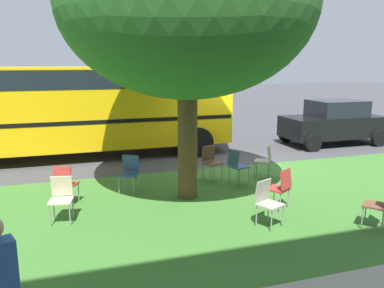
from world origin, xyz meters
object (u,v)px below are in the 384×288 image
object	(u,v)px
chair_0	(65,182)
parked_car	(333,122)
chair_1	(281,186)
chair_2	(380,202)
chair_7	(61,196)
chair_8	(265,158)
chair_3	(267,200)
street_tree	(187,4)
chair_6	(130,171)
chair_5	(211,160)
school_bus	(67,103)
chair_4	(237,164)

from	to	relation	value
chair_0	parked_car	distance (m)	10.27
chair_1	chair_2	xyz separation A→B (m)	(-1.23, 1.39, 0.00)
chair_7	chair_8	size ratio (longest dim) A/B	1.00
chair_3	parked_car	xyz separation A→B (m)	(-5.99, -6.01, 0.32)
street_tree	chair_3	bearing A→B (deg)	114.50
chair_6	parked_car	size ratio (longest dim) A/B	0.24
chair_0	parked_car	world-z (taller)	parked_car
chair_5	chair_8	world-z (taller)	same
chair_5	chair_8	distance (m)	1.46
parked_car	chair_0	bearing A→B (deg)	21.09
chair_2	chair_5	bearing A→B (deg)	-64.82
street_tree	chair_2	bearing A→B (deg)	135.77
chair_0	chair_2	world-z (taller)	same
chair_5	chair_8	size ratio (longest dim) A/B	1.00
street_tree	chair_8	world-z (taller)	street_tree
chair_2	chair_6	bearing A→B (deg)	-40.78
chair_0	chair_6	world-z (taller)	same
chair_0	chair_6	distance (m)	1.52
chair_2	chair_8	size ratio (longest dim) A/B	1.00
chair_2	chair_8	distance (m)	3.63
chair_6	chair_7	xyz separation A→B (m)	(1.52, 1.35, 0.00)
chair_1	chair_7	size ratio (longest dim) A/B	1.00
chair_1	chair_7	distance (m)	4.39
parked_car	chair_1	bearing A→B (deg)	45.16
chair_5	chair_2	bearing A→B (deg)	115.18
chair_0	chair_5	bearing A→B (deg)	-166.69
street_tree	chair_3	xyz separation A→B (m)	(-0.92, 2.03, -3.69)
chair_3	school_bus	size ratio (longest dim) A/B	0.08
chair_4	street_tree	bearing A→B (deg)	20.54
chair_4	parked_car	bearing A→B (deg)	-147.81
street_tree	chair_8	bearing A→B (deg)	-160.70
street_tree	school_bus	xyz separation A→B (m)	(2.53, -4.86, -2.45)
chair_3	chair_6	bearing A→B (deg)	-52.28
chair_0	chair_3	bearing A→B (deg)	147.15
chair_4	chair_6	distance (m)	2.68
chair_2	chair_7	bearing A→B (deg)	-21.03
street_tree	chair_4	distance (m)	4.01
chair_1	chair_5	size ratio (longest dim) A/B	1.00
street_tree	chair_0	world-z (taller)	street_tree
chair_2	school_bus	size ratio (longest dim) A/B	0.08
school_bus	chair_5	bearing A→B (deg)	133.51
chair_8	school_bus	xyz separation A→B (m)	(4.95, -4.01, 1.24)
chair_3	parked_car	distance (m)	8.50
chair_0	chair_5	xyz separation A→B (m)	(-3.66, -0.86, 0.00)
street_tree	chair_7	xyz separation A→B (m)	(2.73, 0.62, -3.69)
chair_3	chair_4	world-z (taller)	same
chair_0	chair_7	xyz separation A→B (m)	(0.06, 0.91, 0.00)
chair_4	chair_8	bearing A→B (deg)	-162.64
chair_3	school_bus	distance (m)	7.81
chair_2	parked_car	world-z (taller)	parked_car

